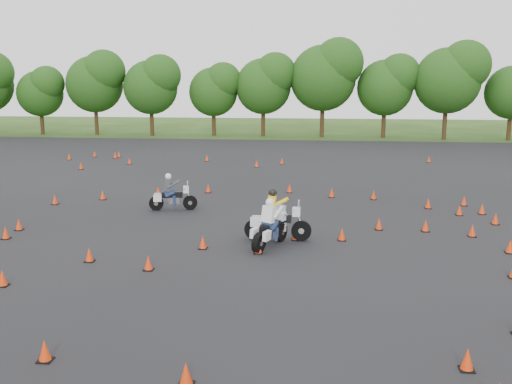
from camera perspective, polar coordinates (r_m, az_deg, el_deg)
The scene contains 7 objects.
ground at distance 20.50m, azimuth -1.28°, elevation -5.44°, with size 140.00×140.00×0.00m, color #2D5119.
asphalt_pad at distance 26.27m, azimuth 0.50°, elevation -1.72°, with size 62.00×62.00×0.00m, color black.
treeline at distance 54.16m, azimuth 7.05°, elevation 9.78°, with size 87.22×32.44×10.53m.
traffic_cones at distance 25.78m, azimuth 0.76°, elevation -1.46°, with size 36.54×32.56×0.45m.
rider_grey at distance 26.21m, azimuth -8.31°, elevation 0.02°, with size 2.19×0.67×1.69m, color #3A3D41, non-canonical shape.
rider_yellow at distance 21.02m, azimuth 2.20°, elevation -2.30°, with size 2.49×0.76×1.92m, color yellow, non-canonical shape.
rider_white at distance 20.17m, azimuth 1.38°, elevation -3.04°, with size 2.34×0.72×1.81m, color white, non-canonical shape.
Camera 1 is at (2.70, -19.47, 5.85)m, focal length 40.00 mm.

